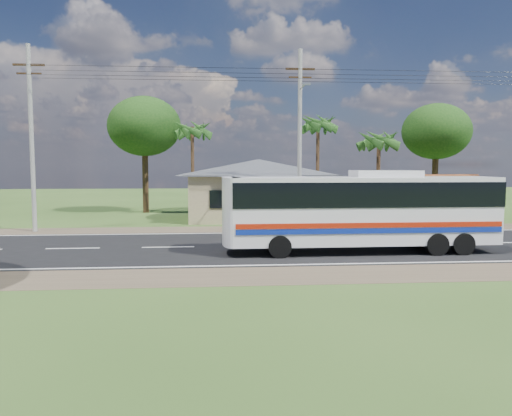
# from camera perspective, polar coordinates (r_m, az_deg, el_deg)

# --- Properties ---
(ground) EXTENTS (120.00, 120.00, 0.00)m
(ground) POSITION_cam_1_polar(r_m,az_deg,el_deg) (24.55, 0.54, -4.40)
(ground) COLOR #2B4719
(ground) RESTS_ON ground
(road) EXTENTS (120.00, 16.00, 0.03)m
(road) POSITION_cam_1_polar(r_m,az_deg,el_deg) (24.55, 0.54, -4.38)
(road) COLOR black
(road) RESTS_ON ground
(house) EXTENTS (12.40, 10.00, 5.00)m
(house) POSITION_cam_1_polar(r_m,az_deg,el_deg) (37.28, 0.26, 2.90)
(house) COLOR tan
(house) RESTS_ON ground
(waiting_shed) EXTENTS (5.20, 4.48, 3.35)m
(waiting_shed) POSITION_cam_1_polar(r_m,az_deg,el_deg) (36.01, 20.33, 2.65)
(waiting_shed) COLOR #372514
(waiting_shed) RESTS_ON ground
(concrete_barrier) EXTENTS (7.00, 0.30, 0.90)m
(concrete_barrier) POSITION_cam_1_polar(r_m,az_deg,el_deg) (33.13, 20.76, -1.49)
(concrete_barrier) COLOR #9E9E99
(concrete_barrier) RESTS_ON ground
(utility_poles) EXTENTS (32.80, 2.22, 11.00)m
(utility_poles) POSITION_cam_1_polar(r_m,az_deg,el_deg) (31.04, 4.41, 8.23)
(utility_poles) COLOR #9E9E99
(utility_poles) RESTS_ON ground
(palm_near) EXTENTS (2.80, 2.80, 6.70)m
(palm_near) POSITION_cam_1_polar(r_m,az_deg,el_deg) (37.05, 13.87, 7.49)
(palm_near) COLOR #47301E
(palm_near) RESTS_ON ground
(palm_mid) EXTENTS (2.80, 2.80, 8.20)m
(palm_mid) POSITION_cam_1_polar(r_m,az_deg,el_deg) (40.58, 7.10, 9.41)
(palm_mid) COLOR #47301E
(palm_mid) RESTS_ON ground
(palm_far) EXTENTS (2.80, 2.80, 7.70)m
(palm_far) POSITION_cam_1_polar(r_m,az_deg,el_deg) (40.25, -7.30, 8.76)
(palm_far) COLOR #47301E
(palm_far) RESTS_ON ground
(tree_behind_house) EXTENTS (6.00, 6.00, 9.61)m
(tree_behind_house) POSITION_cam_1_polar(r_m,az_deg,el_deg) (42.63, -12.63, 9.06)
(tree_behind_house) COLOR #47301E
(tree_behind_house) RESTS_ON ground
(tree_behind_shed) EXTENTS (5.60, 5.60, 9.02)m
(tree_behind_shed) POSITION_cam_1_polar(r_m,az_deg,el_deg) (44.13, 19.91, 8.18)
(tree_behind_shed) COLOR #47301E
(tree_behind_shed) RESTS_ON ground
(coach_bus) EXTENTS (12.07, 2.71, 3.74)m
(coach_bus) POSITION_cam_1_polar(r_m,az_deg,el_deg) (23.19, 12.18, 0.26)
(coach_bus) COLOR silver
(coach_bus) RESTS_ON ground
(motorcycle) EXTENTS (1.57, 0.68, 0.80)m
(motorcycle) POSITION_cam_1_polar(r_m,az_deg,el_deg) (31.57, 0.81, -1.56)
(motorcycle) COLOR black
(motorcycle) RESTS_ON ground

